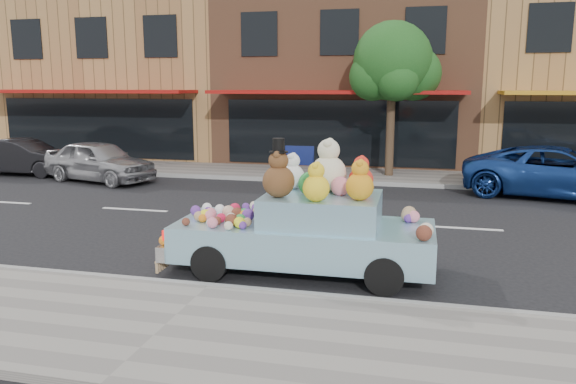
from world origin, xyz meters
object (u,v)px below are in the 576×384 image
(street_tree, at_px, (393,68))
(car_blue, at_px, (560,172))
(art_car, at_px, (306,226))
(car_dark, at_px, (23,157))
(car_silver, at_px, (99,161))

(street_tree, bearing_deg, car_blue, -24.76)
(art_car, bearing_deg, car_blue, 54.21)
(car_blue, distance_m, art_car, 9.80)
(street_tree, relative_size, art_car, 1.16)
(street_tree, height_order, art_car, street_tree)
(car_dark, xyz_separation_m, art_car, (11.91, -7.97, 0.17))
(art_car, bearing_deg, car_dark, 145.49)
(street_tree, relative_size, car_blue, 1.01)
(car_blue, distance_m, car_dark, 17.54)
(car_silver, bearing_deg, car_dark, 95.60)
(car_dark, distance_m, art_car, 14.33)
(car_silver, xyz_separation_m, car_dark, (-3.41, 0.62, -0.04))
(car_blue, bearing_deg, car_silver, 105.68)
(street_tree, bearing_deg, art_car, -94.33)
(car_silver, height_order, art_car, art_car)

